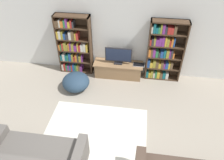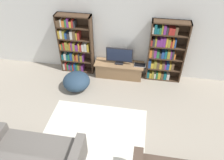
% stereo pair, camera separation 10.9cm
% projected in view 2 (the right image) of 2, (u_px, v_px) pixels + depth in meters
% --- Properties ---
extents(wall_back, '(8.80, 0.06, 2.60)m').
position_uv_depth(wall_back, '(120.00, 33.00, 6.20)').
color(wall_back, silver).
rests_on(wall_back, ground_plane).
extents(bookshelf_left, '(1.01, 0.30, 1.83)m').
position_uv_depth(bookshelf_left, '(75.00, 45.00, 6.50)').
color(bookshelf_left, '#422D1E').
rests_on(bookshelf_left, ground_plane).
extents(bookshelf_right, '(1.01, 0.30, 1.83)m').
position_uv_depth(bookshelf_right, '(164.00, 52.00, 6.15)').
color(bookshelf_right, '#422D1E').
rests_on(bookshelf_right, ground_plane).
extents(tv_stand, '(1.46, 0.48, 0.46)m').
position_uv_depth(tv_stand, '(119.00, 70.00, 6.63)').
color(tv_stand, '#8E6B47').
rests_on(tv_stand, ground_plane).
extents(television, '(0.78, 0.16, 0.52)m').
position_uv_depth(television, '(119.00, 56.00, 6.31)').
color(television, black).
rests_on(television, tv_stand).
extents(laptop, '(0.33, 0.21, 0.03)m').
position_uv_depth(laptop, '(140.00, 65.00, 6.40)').
color(laptop, '#B7B7BC').
rests_on(laptop, tv_stand).
extents(area_rug, '(2.35, 1.73, 0.02)m').
position_uv_depth(area_rug, '(94.00, 132.00, 5.08)').
color(area_rug, beige).
rests_on(area_rug, ground_plane).
extents(couch_left_sectional, '(1.86, 0.94, 0.86)m').
position_uv_depth(couch_left_sectional, '(33.00, 160.00, 4.20)').
color(couch_left_sectional, '#56514C').
rests_on(couch_left_sectional, ground_plane).
extents(beanbag_ottoman, '(0.77, 0.77, 0.49)m').
position_uv_depth(beanbag_ottoman, '(76.00, 81.00, 6.16)').
color(beanbag_ottoman, '#23384C').
rests_on(beanbag_ottoman, ground_plane).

